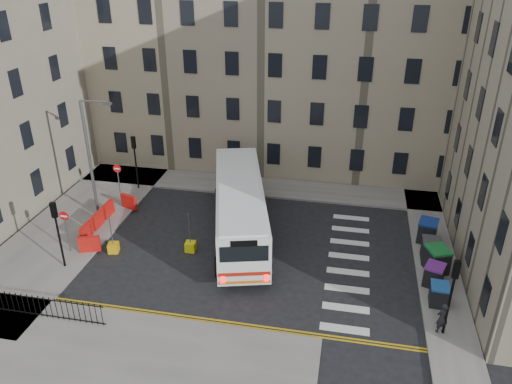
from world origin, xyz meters
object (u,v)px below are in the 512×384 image
(wheelie_bin_a, at_px, (439,294))
(wheelie_bin_c, at_px, (437,259))
(wheelie_bin_b, at_px, (434,275))
(pedestrian, at_px, (442,318))
(streetlamp, at_px, (89,158))
(wheelie_bin_d, at_px, (431,250))
(bollard_chevron, at_px, (114,248))
(wheelie_bin_e, at_px, (427,231))
(bus, at_px, (240,206))
(bollard_yellow, at_px, (191,247))

(wheelie_bin_a, bearing_deg, wheelie_bin_c, 88.99)
(wheelie_bin_b, distance_m, pedestrian, 3.82)
(streetlamp, distance_m, wheelie_bin_a, 22.53)
(wheelie_bin_d, bearing_deg, wheelie_bin_c, -78.61)
(wheelie_bin_d, height_order, bollard_chevron, wheelie_bin_d)
(wheelie_bin_e, bearing_deg, bus, -159.80)
(streetlamp, xyz_separation_m, bollard_yellow, (7.53, -2.85, -4.04))
(wheelie_bin_a, relative_size, bollard_yellow, 1.93)
(wheelie_bin_a, bearing_deg, streetlamp, 169.45)
(bollard_chevron, bearing_deg, wheelie_bin_a, -4.35)
(pedestrian, distance_m, bollard_chevron, 18.81)
(wheelie_bin_b, distance_m, bollard_chevron, 18.54)
(streetlamp, bearing_deg, wheelie_bin_b, -9.59)
(wheelie_bin_a, height_order, bollard_yellow, wheelie_bin_a)
(wheelie_bin_d, distance_m, pedestrian, 6.23)
(streetlamp, bearing_deg, bus, -1.49)
(streetlamp, xyz_separation_m, wheelie_bin_e, (21.65, 0.94, -3.48))
(wheelie_bin_c, relative_size, pedestrian, 0.98)
(wheelie_bin_a, xyz_separation_m, bollard_yellow, (-14.07, 2.45, -0.43))
(wheelie_bin_b, height_order, pedestrian, pedestrian)
(pedestrian, xyz_separation_m, bollard_chevron, (-18.45, 3.57, -0.68))
(bollard_chevron, bearing_deg, pedestrian, -10.94)
(wheelie_bin_b, xyz_separation_m, bollard_chevron, (-18.53, -0.25, -0.46))
(wheelie_bin_e, relative_size, pedestrian, 0.90)
(wheelie_bin_e, xyz_separation_m, bollard_yellow, (-14.12, -3.79, -0.55))
(wheelie_bin_b, relative_size, bollard_yellow, 2.27)
(pedestrian, xyz_separation_m, bollard_yellow, (-13.92, 4.60, -0.68))
(bus, distance_m, wheelie_bin_e, 11.75)
(wheelie_bin_e, bearing_deg, wheelie_bin_c, -72.54)
(bus, relative_size, wheelie_bin_d, 9.52)
(wheelie_bin_c, relative_size, wheelie_bin_d, 1.21)
(wheelie_bin_d, distance_m, wheelie_bin_e, 2.17)
(streetlamp, relative_size, wheelie_bin_a, 7.04)
(bus, relative_size, wheelie_bin_b, 9.44)
(wheelie_bin_d, relative_size, bollard_chevron, 2.25)
(streetlamp, height_order, bus, streetlamp)
(bollard_yellow, bearing_deg, bus, 46.23)
(wheelie_bin_e, height_order, bollard_yellow, wheelie_bin_e)
(wheelie_bin_c, distance_m, bollard_chevron, 18.90)
(wheelie_bin_a, distance_m, wheelie_bin_b, 1.66)
(wheelie_bin_b, bearing_deg, wheelie_bin_d, 107.73)
(bus, distance_m, wheelie_bin_b, 12.06)
(bollard_yellow, xyz_separation_m, bollard_chevron, (-4.53, -1.03, 0.00))
(wheelie_bin_a, bearing_deg, bus, 159.72)
(bus, height_order, pedestrian, bus)
(wheelie_bin_a, relative_size, wheelie_bin_b, 0.85)
(wheelie_bin_b, relative_size, wheelie_bin_e, 0.91)
(streetlamp, height_order, bollard_chevron, streetlamp)
(wheelie_bin_e, bearing_deg, pedestrian, -77.01)
(wheelie_bin_e, bearing_deg, bollard_chevron, -151.17)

